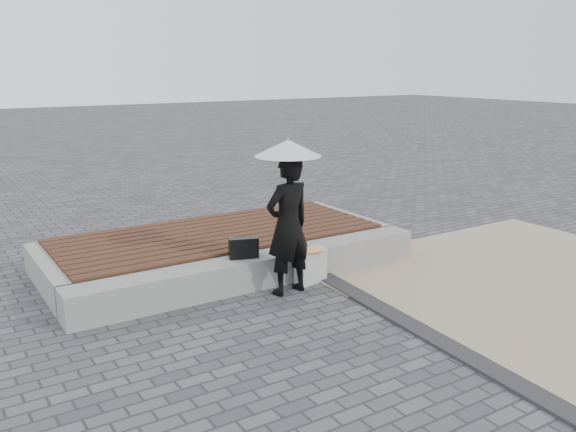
# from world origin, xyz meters

# --- Properties ---
(ground) EXTENTS (80.00, 80.00, 0.00)m
(ground) POSITION_xyz_m (0.00, 0.00, 0.00)
(ground) COLOR #4F4F54
(ground) RESTS_ON ground
(terrazzo_zone) EXTENTS (5.00, 5.00, 0.02)m
(terrazzo_zone) POSITION_xyz_m (3.20, -0.50, 0.01)
(terrazzo_zone) COLOR tan
(terrazzo_zone) RESTS_ON ground
(edging_band) EXTENTS (0.61, 5.20, 0.04)m
(edging_band) POSITION_xyz_m (0.75, -0.50, 0.02)
(edging_band) COLOR #2B2B2D
(edging_band) RESTS_ON ground
(seating_ledge) EXTENTS (5.00, 0.45, 0.40)m
(seating_ledge) POSITION_xyz_m (0.00, 1.60, 0.20)
(seating_ledge) COLOR gray
(seating_ledge) RESTS_ON ground
(timber_platform) EXTENTS (5.00, 2.00, 0.40)m
(timber_platform) POSITION_xyz_m (0.00, 2.80, 0.20)
(timber_platform) COLOR gray
(timber_platform) RESTS_ON ground
(timber_decking) EXTENTS (4.60, 2.00, 0.04)m
(timber_decking) POSITION_xyz_m (0.00, 2.80, 0.42)
(timber_decking) COLOR #4E2A1C
(timber_decking) RESTS_ON timber_platform
(woman) EXTENTS (0.69, 0.50, 1.76)m
(woman) POSITION_xyz_m (0.17, 1.14, 0.88)
(woman) COLOR black
(woman) RESTS_ON ground
(parasol) EXTENTS (0.81, 0.81, 1.04)m
(parasol) POSITION_xyz_m (0.17, 1.14, 1.84)
(parasol) COLOR #ABABAF
(parasol) RESTS_ON ground
(handbag) EXTENTS (0.40, 0.24, 0.27)m
(handbag) POSITION_xyz_m (-0.21, 1.60, 0.53)
(handbag) COLOR black
(handbag) RESTS_ON seating_ledge
(canvas_tote) EXTENTS (0.46, 0.25, 0.46)m
(canvas_tote) POSITION_xyz_m (0.61, 1.28, 0.23)
(canvas_tote) COLOR #B8B8B4
(canvas_tote) RESTS_ON ground
(magazine) EXTENTS (0.32, 0.26, 0.01)m
(magazine) POSITION_xyz_m (0.61, 1.23, 0.46)
(magazine) COLOR #FF4B2C
(magazine) RESTS_ON canvas_tote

